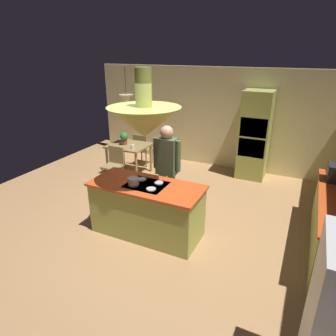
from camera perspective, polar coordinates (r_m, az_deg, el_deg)
ground at (r=5.39m, az=-2.86°, el=-11.19°), size 8.16×8.16×0.00m
wall_back at (r=7.89m, az=9.13°, el=9.45°), size 6.80×0.10×2.55m
kitchen_island at (r=5.00m, az=-4.06°, el=-7.89°), size 1.86×0.82×0.93m
oven_tower at (r=7.32m, az=16.34°, el=6.02°), size 0.66×0.62×2.09m
dining_table at (r=7.39m, az=-7.55°, el=3.62°), size 0.96×0.82×0.76m
person_at_island at (r=5.29m, az=-0.23°, el=0.42°), size 0.53×0.23×1.73m
range_hood at (r=4.45m, az=-4.58°, el=9.16°), size 1.10×1.10×1.00m
pendant_light_over_table at (r=7.11m, az=-8.04°, el=12.97°), size 0.32×0.32×0.82m
chair_facing_island at (r=6.95m, az=-10.31°, el=1.01°), size 0.40×0.40×0.87m
chair_by_back_wall at (r=7.95m, az=-5.02°, el=3.95°), size 0.40×0.40×0.87m
potted_plant_on_table at (r=7.34m, az=-8.46°, el=5.75°), size 0.20×0.20×0.30m
cup_on_table at (r=7.05m, az=-6.84°, el=4.11°), size 0.07×0.07×0.09m
cooking_pot_on_cooktop at (r=4.74m, az=-6.69°, el=-2.55°), size 0.18×0.18×0.12m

